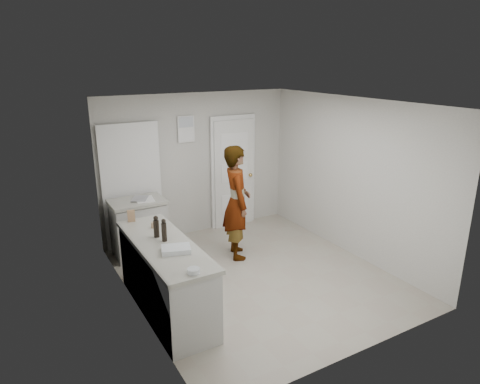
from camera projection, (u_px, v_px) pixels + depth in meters
ground at (256, 276)px, 6.27m from camera, size 4.00×4.00×0.00m
room_shell at (190, 179)px, 7.49m from camera, size 4.00×4.00×4.00m
main_counter at (166, 280)px, 5.28m from camera, size 0.64×1.96×0.93m
side_counter at (139, 230)px, 6.83m from camera, size 0.84×0.61×0.93m
person at (237, 202)px, 6.66m from camera, size 0.61×0.76×1.80m
cake_mix_box at (131, 216)px, 5.79m from camera, size 0.10×0.06×0.16m
spice_jar at (153, 225)px, 5.59m from camera, size 0.05×0.05×0.08m
oil_cruet_a at (156, 227)px, 5.27m from camera, size 0.07×0.07×0.28m
oil_cruet_b at (164, 230)px, 5.16m from camera, size 0.06×0.06×0.29m
baking_dish at (176, 249)px, 4.90m from camera, size 0.38×0.32×0.06m
egg_bowl at (194, 271)px, 4.41m from camera, size 0.13×0.13×0.05m
papers at (145, 199)px, 6.71m from camera, size 0.32×0.38×0.01m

